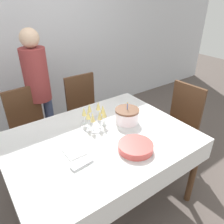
{
  "coord_description": "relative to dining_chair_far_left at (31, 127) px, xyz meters",
  "views": [
    {
      "loc": [
        -0.82,
        -1.32,
        1.89
      ],
      "look_at": [
        0.22,
        0.13,
        0.9
      ],
      "focal_mm": 35.0,
      "sensor_mm": 36.0,
      "label": 1
    }
  ],
  "objects": [
    {
      "name": "napkin_pile",
      "position": [
        0.08,
        -0.97,
        0.24
      ],
      "size": [
        0.15,
        0.15,
        0.01
      ],
      "color": "white",
      "rests_on": "dining_table"
    },
    {
      "name": "cake_knife",
      "position": [
        0.71,
        -1.03,
        0.24
      ],
      "size": [
        0.28,
        0.15,
        0.0
      ],
      "color": "silver",
      "rests_on": "dining_table"
    },
    {
      "name": "ground_plane",
      "position": [
        0.35,
        -0.91,
        -0.54
      ],
      "size": [
        12.0,
        12.0,
        0.0
      ],
      "primitive_type": "plane",
      "color": "#564C47"
    },
    {
      "name": "birthday_cake",
      "position": [
        0.71,
        -0.84,
        0.3
      ],
      "size": [
        0.23,
        0.23,
        0.21
      ],
      "color": "white",
      "rests_on": "dining_table"
    },
    {
      "name": "wall_back",
      "position": [
        0.35,
        0.9,
        0.81
      ],
      "size": [
        8.0,
        0.05,
        2.7
      ],
      "color": "silver",
      "rests_on": "ground_plane"
    },
    {
      "name": "champagne_tray",
      "position": [
        0.44,
        -0.71,
        0.33
      ],
      "size": [
        0.31,
        0.31,
        0.18
      ],
      "color": "silver",
      "rests_on": "dining_table"
    },
    {
      "name": "dining_table",
      "position": [
        0.35,
        -0.91,
        0.13
      ],
      "size": [
        1.58,
        1.19,
        0.78
      ],
      "color": "white",
      "rests_on": "ground_plane"
    },
    {
      "name": "plate_stack_main",
      "position": [
        0.49,
        -1.22,
        0.26
      ],
      "size": [
        0.28,
        0.28,
        0.06
      ],
      "color": "#CC4C47",
      "rests_on": "dining_table"
    },
    {
      "name": "dining_chair_far_left",
      "position": [
        0.0,
        0.0,
        0.0
      ],
      "size": [
        0.45,
        0.45,
        0.98
      ],
      "color": "#51331E",
      "rests_on": "ground_plane"
    },
    {
      "name": "fork_pile",
      "position": [
        0.06,
        -1.12,
        0.25
      ],
      "size": [
        0.18,
        0.08,
        0.02
      ],
      "color": "silver",
      "rests_on": "dining_table"
    },
    {
      "name": "person_standing",
      "position": [
        0.21,
        0.19,
        0.4
      ],
      "size": [
        0.28,
        0.28,
        1.57
      ],
      "color": "#3F4C72",
      "rests_on": "ground_plane"
    },
    {
      "name": "dining_chair_far_right",
      "position": [
        0.7,
        0.0,
        0.0
      ],
      "size": [
        0.42,
        0.42,
        0.98
      ],
      "color": "#51331E",
      "rests_on": "ground_plane"
    },
    {
      "name": "dining_chair_right_end",
      "position": [
        1.46,
        -0.91,
        0.0
      ],
      "size": [
        0.45,
        0.45,
        0.98
      ],
      "color": "#51331E",
      "rests_on": "ground_plane"
    }
  ]
}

